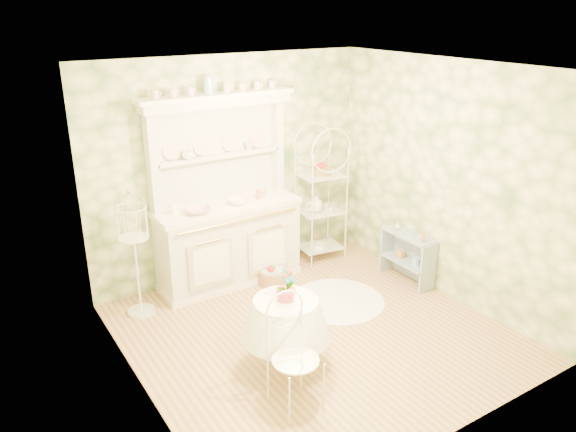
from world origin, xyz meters
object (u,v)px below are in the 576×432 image
kitchen_dresser (227,194)px  cafe_chair (296,362)px  birdcage_stand (135,250)px  round_table (286,338)px  floor_basket (272,274)px  bakers_rack (321,197)px  side_shelf (407,259)px

kitchen_dresser → cafe_chair: (-0.58, -2.35, -0.71)m
cafe_chair → birdcage_stand: bearing=107.4°
cafe_chair → round_table: bearing=68.2°
kitchen_dresser → round_table: bearing=-100.9°
kitchen_dresser → floor_basket: bearing=-40.0°
round_table → floor_basket: (0.76, 1.52, -0.19)m
bakers_rack → floor_basket: 1.24m
bakers_rack → round_table: size_ratio=2.66×
bakers_rack → cafe_chair: bakers_rack is taller
kitchen_dresser → floor_basket: size_ratio=5.92×
side_shelf → birdcage_stand: 3.24m
bakers_rack → side_shelf: size_ratio=2.60×
bakers_rack → birdcage_stand: 2.55m
side_shelf → round_table: 2.32m
kitchen_dresser → cafe_chair: 2.53m
round_table → birdcage_stand: size_ratio=0.42×
cafe_chair → floor_basket: bearing=66.0°
bakers_rack → side_shelf: bakers_rack is taller
side_shelf → bakers_rack: bearing=109.5°
floor_basket → kitchen_dresser: bearing=140.0°
side_shelf → cafe_chair: size_ratio=0.76×
cafe_chair → floor_basket: 2.26m
round_table → cafe_chair: (-0.22, -0.50, 0.11)m
floor_basket → birdcage_stand: bearing=173.4°
round_table → floor_basket: round_table is taller
floor_basket → bakers_rack: bearing=18.8°
cafe_chair → birdcage_stand: size_ratio=0.57×
birdcage_stand → kitchen_dresser: bearing=7.3°
side_shelf → cafe_chair: 2.72m
cafe_chair → side_shelf: bearing=28.2°
bakers_rack → side_shelf: (0.50, -1.14, -0.57)m
bakers_rack → cafe_chair: bearing=-122.2°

